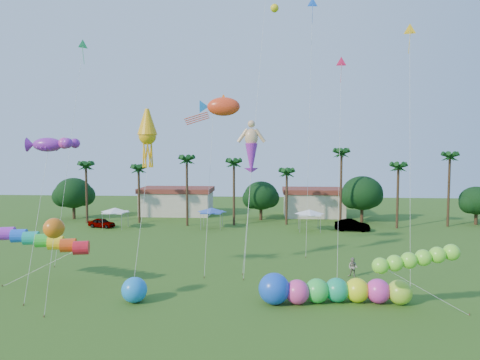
# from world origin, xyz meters

# --- Properties ---
(ground) EXTENTS (160.00, 160.00, 0.00)m
(ground) POSITION_xyz_m (0.00, 0.00, 0.00)
(ground) COLOR #285116
(ground) RESTS_ON ground
(tree_line) EXTENTS (69.46, 8.91, 11.00)m
(tree_line) POSITION_xyz_m (3.57, 44.00, 4.28)
(tree_line) COLOR #3A2819
(tree_line) RESTS_ON ground
(buildings_row) EXTENTS (35.00, 7.00, 4.00)m
(buildings_row) POSITION_xyz_m (-3.09, 50.00, 2.00)
(buildings_row) COLOR beige
(buildings_row) RESTS_ON ground
(tent_row) EXTENTS (31.00, 4.00, 0.60)m
(tent_row) POSITION_xyz_m (-6.00, 36.33, 2.75)
(tent_row) COLOR white
(tent_row) RESTS_ON ground
(car_a) EXTENTS (4.27, 2.52, 1.36)m
(car_a) POSITION_xyz_m (-22.34, 36.69, 0.68)
(car_a) COLOR #4C4C54
(car_a) RESTS_ON ground
(car_b) EXTENTS (5.04, 2.26, 1.61)m
(car_b) POSITION_xyz_m (14.08, 36.46, 0.80)
(car_b) COLOR #4C4C54
(car_b) RESTS_ON ground
(spectator_b) EXTENTS (1.07, 1.00, 1.75)m
(spectator_b) POSITION_xyz_m (9.90, 14.11, 0.88)
(spectator_b) COLOR gray
(spectator_b) RESTS_ON ground
(caterpillar_inflatable) EXTENTS (11.43, 3.01, 2.32)m
(caterpillar_inflatable) POSITION_xyz_m (6.82, 7.28, 0.97)
(caterpillar_inflatable) COLOR #EE3E94
(caterpillar_inflatable) RESTS_ON ground
(blue_ball) EXTENTS (1.91, 1.91, 1.91)m
(blue_ball) POSITION_xyz_m (-7.69, 6.46, 0.95)
(blue_ball) COLOR #197FE2
(blue_ball) RESTS_ON ground
(rainbow_tube) EXTENTS (9.10, 1.73, 4.01)m
(rainbow_tube) POSITION_xyz_m (-15.08, 9.23, 3.43)
(rainbow_tube) COLOR red
(rainbow_tube) RESTS_ON ground
(green_worm) EXTENTS (9.31, 1.73, 4.10)m
(green_worm) POSITION_xyz_m (10.05, 5.36, 3.42)
(green_worm) COLOR #79EB34
(green_worm) RESTS_ON ground
(orange_ball_kite) EXTENTS (1.84, 1.84, 6.81)m
(orange_ball_kite) POSITION_xyz_m (-12.22, 3.50, 6.11)
(orange_ball_kite) COLOR orange
(orange_ball_kite) RESTS_ON ground
(merman_kite) EXTENTS (2.15, 4.57, 13.78)m
(merman_kite) POSITION_xyz_m (0.65, 16.22, 11.40)
(merman_kite) COLOR #E1AF80
(merman_kite) RESTS_ON ground
(fish_kite) EXTENTS (5.11, 6.48, 16.67)m
(fish_kite) POSITION_xyz_m (-2.15, 17.69, 15.65)
(fish_kite) COLOR #F03E1A
(fish_kite) RESTS_ON ground
(squid_kite) EXTENTS (1.79, 4.89, 15.01)m
(squid_kite) POSITION_xyz_m (-8.00, 11.57, 12.61)
(squid_kite) COLOR #F7AB14
(squid_kite) RESTS_ON ground
(lobster_kite) EXTENTS (4.10, 4.37, 12.63)m
(lobster_kite) POSITION_xyz_m (-15.08, 8.37, 11.83)
(lobster_kite) COLOR purple
(lobster_kite) RESTS_ON ground
(delta_kite_red) EXTENTS (1.35, 4.48, 20.16)m
(delta_kite_red) POSITION_xyz_m (9.03, 16.95, 19.16)
(delta_kite_red) COLOR #E3194B
(delta_kite_red) RESTS_ON ground
(delta_kite_yellow) EXTENTS (1.39, 4.56, 22.68)m
(delta_kite_yellow) POSITION_xyz_m (14.78, 15.52, 21.65)
(delta_kite_yellow) COLOR gold
(delta_kite_yellow) RESTS_ON ground
(delta_kite_green) EXTENTS (2.03, 4.92, 22.90)m
(delta_kite_green) POSITION_xyz_m (-17.08, 19.65, 21.82)
(delta_kite_green) COLOR #2DC261
(delta_kite_green) RESTS_ON ground
(delta_kite_blue) EXTENTS (1.40, 3.37, 27.99)m
(delta_kite_blue) POSITION_xyz_m (6.94, 23.76, 26.82)
(delta_kite_blue) COLOR blue
(delta_kite_blue) RESTS_ON ground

